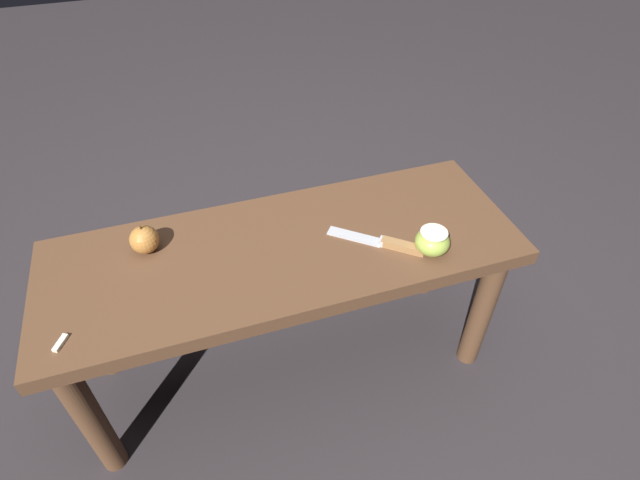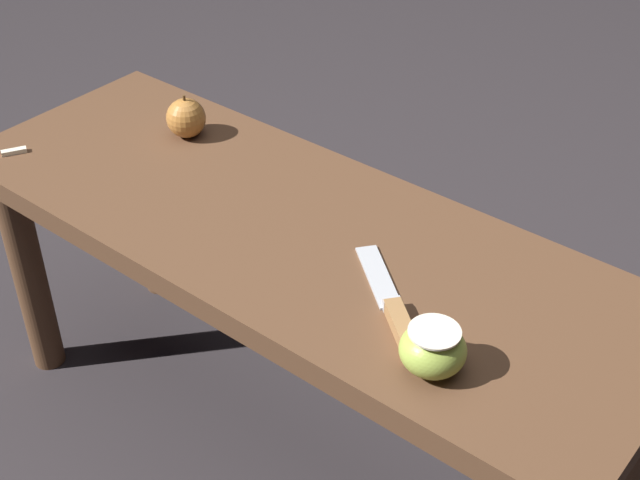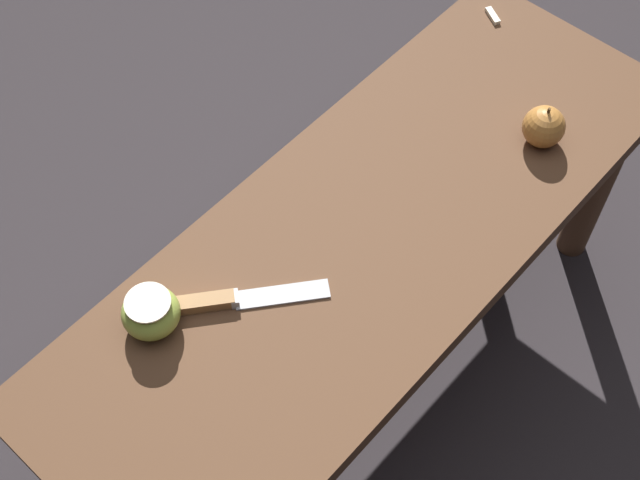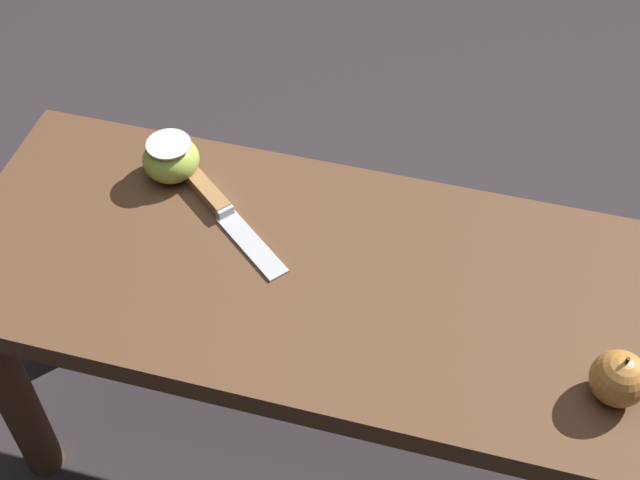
% 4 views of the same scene
% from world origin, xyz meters
% --- Properties ---
extents(ground_plane, '(8.00, 8.00, 0.00)m').
position_xyz_m(ground_plane, '(0.00, 0.00, 0.00)').
color(ground_plane, '#2D282B').
extents(wooden_bench, '(1.20, 0.43, 0.50)m').
position_xyz_m(wooden_bench, '(0.00, 0.00, 0.42)').
color(wooden_bench, brown).
rests_on(wooden_bench, ground_plane).
extents(knife, '(0.21, 0.18, 0.02)m').
position_xyz_m(knife, '(-0.25, 0.08, 0.51)').
color(knife, '#B7BABF').
rests_on(knife, wooden_bench).
extents(apple_whole, '(0.07, 0.07, 0.08)m').
position_xyz_m(apple_whole, '(0.33, -0.09, 0.54)').
color(apple_whole, '#B27233').
rests_on(apple_whole, wooden_bench).
extents(apple_cut, '(0.09, 0.09, 0.06)m').
position_xyz_m(apple_cut, '(-0.34, 0.13, 0.53)').
color(apple_cut, '#9EB747').
rests_on(apple_cut, wooden_bench).
extents(apple_slice_near_knife, '(0.03, 0.04, 0.01)m').
position_xyz_m(apple_slice_near_knife, '(0.52, 0.14, 0.50)').
color(apple_slice_near_knife, silver).
rests_on(apple_slice_near_knife, wooden_bench).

